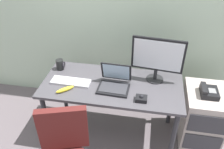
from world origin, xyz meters
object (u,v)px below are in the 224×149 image
laptop (114,82)px  trackball_mouse (141,98)px  coffee_mug (60,65)px  banana (65,89)px  file_cabinet (201,116)px  monitor_main (157,57)px  desk_phone (209,92)px  keyboard (71,82)px

laptop → trackball_mouse: 0.33m
coffee_mug → banana: (0.18, -0.37, -0.04)m
banana → file_cabinet: bearing=11.5°
monitor_main → coffee_mug: (-1.05, 0.02, -0.22)m
laptop → trackball_mouse: bearing=-29.9°
laptop → monitor_main: bearing=26.1°
desk_phone → trackball_mouse: bearing=-156.8°
file_cabinet → trackball_mouse: bearing=-155.9°
monitor_main → trackball_mouse: 0.46m
file_cabinet → monitor_main: size_ratio=1.24×
file_cabinet → laptop: 1.06m
keyboard → coffee_mug: size_ratio=3.49×
keyboard → laptop: bearing=1.5°
monitor_main → keyboard: size_ratio=1.27×
keyboard → trackball_mouse: (0.74, -0.15, 0.01)m
keyboard → banana: (-0.01, -0.14, 0.01)m
trackball_mouse → laptop: bearing=150.1°
keyboard → trackball_mouse: trackball_mouse is taller
keyboard → coffee_mug: coffee_mug is taller
desk_phone → laptop: size_ratio=0.62×
monitor_main → banana: size_ratio=2.76×
keyboard → laptop: laptop is taller
file_cabinet → monitor_main: monitor_main is taller
monitor_main → desk_phone: bearing=-8.0°
file_cabinet → keyboard: (-1.41, -0.15, 0.40)m
file_cabinet → trackball_mouse: 0.84m
coffee_mug → monitor_main: bearing=-1.0°
keyboard → banana: banana is taller
trackball_mouse → coffee_mug: bearing=158.0°
laptop → keyboard: bearing=-178.5°
coffee_mug → banana: coffee_mug is taller
desk_phone → banana: banana is taller
file_cabinet → coffee_mug: (-1.61, 0.08, 0.45)m
laptop → banana: (-0.47, -0.15, -0.03)m
monitor_main → laptop: (-0.40, -0.20, -0.22)m
laptop → coffee_mug: laptop is taller
trackball_mouse → file_cabinet: bearing=24.1°
file_cabinet → coffee_mug: size_ratio=5.51×
banana → keyboard: bearing=85.3°
laptop → banana: bearing=-161.8°
file_cabinet → banana: (-1.43, -0.29, 0.41)m
desk_phone → trackball_mouse: trackball_mouse is taller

